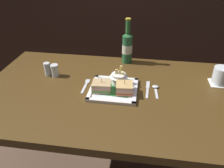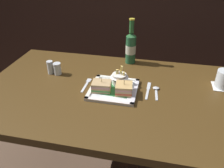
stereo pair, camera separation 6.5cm
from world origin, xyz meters
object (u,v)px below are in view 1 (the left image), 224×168
(beer_bottle, at_px, (127,46))
(spoon, at_px, (156,88))
(square_plate, at_px, (114,90))
(fork, at_px, (86,85))
(knife, at_px, (148,89))
(dining_table, at_px, (111,110))
(water_glass, at_px, (221,77))
(salt_shaker, at_px, (47,70))
(sandwich_half_right, at_px, (124,88))
(fries_cup, at_px, (119,77))
(pepper_shaker, at_px, (55,71))
(sandwich_half_left, at_px, (102,86))

(beer_bottle, distance_m, spoon, 0.38)
(square_plate, distance_m, fork, 0.16)
(square_plate, relative_size, knife, 1.47)
(dining_table, height_order, water_glass, water_glass)
(water_glass, relative_size, fork, 0.66)
(knife, bearing_deg, water_glass, 16.19)
(salt_shaker, bearing_deg, fork, -17.76)
(dining_table, bearing_deg, square_plate, -3.08)
(sandwich_half_right, distance_m, fries_cup, 0.09)
(knife, distance_m, spoon, 0.04)
(square_plate, height_order, beer_bottle, beer_bottle)
(sandwich_half_right, distance_m, water_glass, 0.54)
(spoon, xyz_separation_m, salt_shaker, (-0.63, 0.06, 0.03))
(salt_shaker, bearing_deg, fries_cup, -6.74)
(knife, relative_size, pepper_shaker, 2.37)
(sandwich_half_right, bearing_deg, sandwich_half_left, -180.00)
(sandwich_half_left, distance_m, fries_cup, 0.11)
(spoon, bearing_deg, salt_shaker, 174.49)
(fork, height_order, salt_shaker, salt_shaker)
(salt_shaker, bearing_deg, spoon, -5.51)
(fork, relative_size, pepper_shaker, 2.04)
(fries_cup, relative_size, salt_shaker, 1.39)
(pepper_shaker, bearing_deg, beer_bottle, 32.11)
(square_plate, xyz_separation_m, knife, (0.18, 0.05, -0.01))
(fries_cup, relative_size, fork, 0.76)
(square_plate, height_order, fries_cup, fries_cup)
(square_plate, distance_m, water_glass, 0.59)
(water_glass, bearing_deg, salt_shaker, -177.12)
(fork, xyz_separation_m, spoon, (0.38, 0.02, 0.00))
(sandwich_half_left, distance_m, fork, 0.12)
(fries_cup, xyz_separation_m, beer_bottle, (0.02, 0.30, 0.06))
(water_glass, bearing_deg, dining_table, -164.94)
(spoon, distance_m, pepper_shaker, 0.59)
(salt_shaker, bearing_deg, knife, -6.25)
(water_glass, distance_m, salt_shaker, 0.98)
(sandwich_half_left, bearing_deg, sandwich_half_right, 0.00)
(fries_cup, xyz_separation_m, fork, (-0.18, -0.03, -0.05))
(sandwich_half_right, relative_size, pepper_shaker, 1.32)
(fork, bearing_deg, spoon, 2.84)
(pepper_shaker, bearing_deg, salt_shaker, -180.00)
(dining_table, relative_size, knife, 8.27)
(dining_table, distance_m, pepper_shaker, 0.40)
(water_glass, bearing_deg, fork, -169.99)
(square_plate, height_order, salt_shaker, salt_shaker)
(square_plate, relative_size, fork, 1.71)
(square_plate, relative_size, pepper_shaker, 3.49)
(fries_cup, bearing_deg, beer_bottle, 86.90)
(dining_table, height_order, sandwich_half_left, sandwich_half_left)
(square_plate, distance_m, spoon, 0.23)
(beer_bottle, height_order, spoon, beer_bottle)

